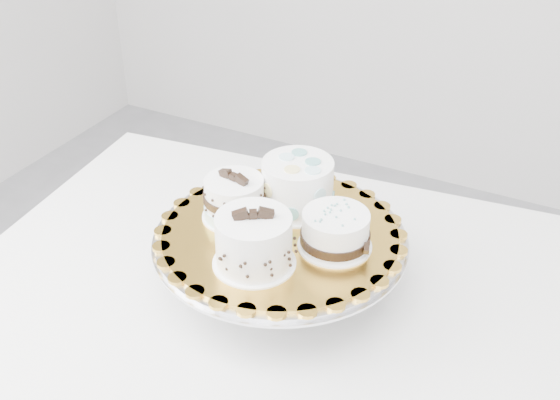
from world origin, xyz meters
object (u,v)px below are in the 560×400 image
at_px(cake_swirl, 254,242).
at_px(cake_ribbon, 336,232).
at_px(table, 311,337).
at_px(cake_banded, 235,200).
at_px(cake_stand, 280,252).
at_px(cake_board, 280,233).
at_px(cake_dots, 298,185).

height_order(cake_swirl, cake_ribbon, cake_swirl).
distance_m(table, cake_banded, 0.26).
relative_size(table, cake_ribbon, 9.65).
bearing_deg(cake_ribbon, cake_banded, 159.73).
relative_size(table, cake_stand, 3.12).
relative_size(cake_board, cake_dots, 2.67).
xyz_separation_m(table, cake_banded, (-0.13, -0.00, 0.23)).
relative_size(cake_swirl, cake_banded, 1.38).
bearing_deg(cake_ribbon, cake_stand, 162.35).
bearing_deg(cake_board, cake_swirl, -88.18).
height_order(table, cake_ribbon, cake_ribbon).
relative_size(cake_stand, cake_dots, 2.90).
height_order(cake_stand, cake_banded, cake_banded).
bearing_deg(table, cake_dots, 125.85).
bearing_deg(cake_swirl, cake_ribbon, 13.76).
height_order(cake_stand, cake_board, cake_board).
height_order(cake_swirl, cake_dots, cake_swirl).
bearing_deg(cake_dots, cake_swirl, -87.94).
bearing_deg(cake_banded, cake_swirl, -35.29).
xyz_separation_m(cake_swirl, cake_dots, (-0.01, 0.16, 0.00)).
bearing_deg(cake_banded, cake_dots, 55.12).
bearing_deg(table, cake_board, -179.86).
height_order(cake_dots, cake_ribbon, cake_dots).
bearing_deg(cake_dots, cake_ribbon, -37.42).
distance_m(cake_stand, cake_swirl, 0.11).
bearing_deg(cake_board, table, 6.26).
bearing_deg(table, cake_banded, 174.76).
distance_m(table, cake_swirl, 0.26).
height_order(table, cake_stand, cake_stand).
distance_m(table, cake_ribbon, 0.23).
bearing_deg(cake_ribbon, cake_board, 162.35).
relative_size(cake_stand, cake_ribbon, 3.09).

